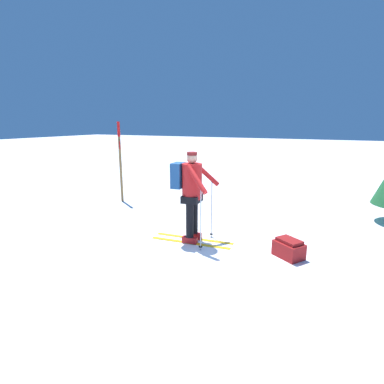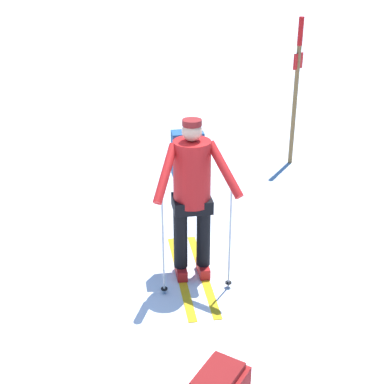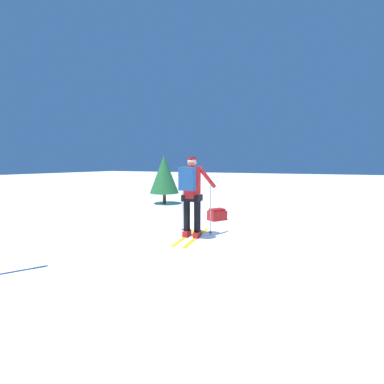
# 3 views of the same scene
# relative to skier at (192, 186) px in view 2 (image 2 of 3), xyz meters

# --- Properties ---
(ground_plane) EXTENTS (80.00, 80.00, 0.00)m
(ground_plane) POSITION_rel_skier_xyz_m (0.56, -0.37, -1.07)
(ground_plane) COLOR white
(skier) EXTENTS (1.67, 0.91, 1.79)m
(skier) POSITION_rel_skier_xyz_m (0.00, 0.00, 0.00)
(skier) COLOR gold
(skier) RESTS_ON ground_plane
(trail_marker) EXTENTS (0.19, 0.19, 2.36)m
(trail_marker) POSITION_rel_skier_xyz_m (-3.22, 1.88, 0.32)
(trail_marker) COLOR olive
(trail_marker) RESTS_ON ground_plane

